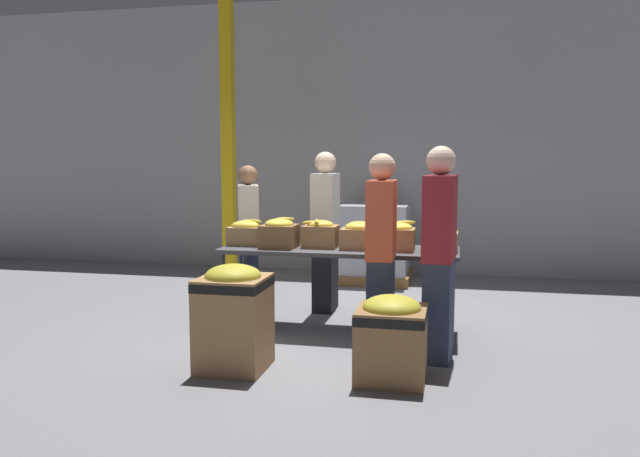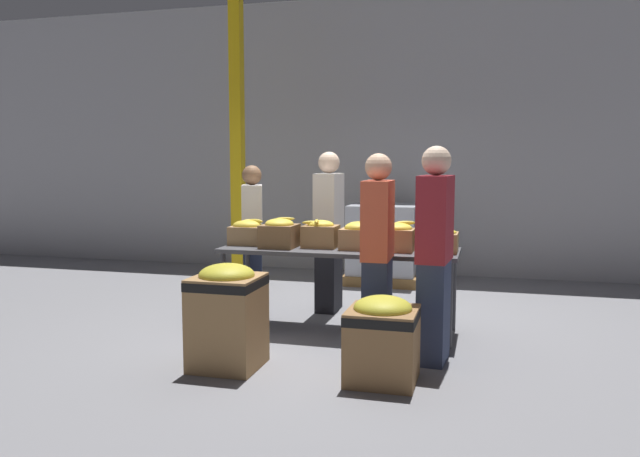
% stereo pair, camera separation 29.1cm
% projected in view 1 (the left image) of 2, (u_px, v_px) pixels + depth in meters
% --- Properties ---
extents(ground_plane, '(30.00, 30.00, 0.00)m').
position_uv_depth(ground_plane, '(339.00, 330.00, 6.09)').
color(ground_plane, gray).
extents(wall_back, '(16.00, 0.08, 4.00)m').
position_uv_depth(wall_back, '(381.00, 137.00, 9.10)').
color(wall_back, '#A8A8AD').
rests_on(wall_back, ground_plane).
extents(sorting_table, '(2.27, 0.75, 0.81)m').
position_uv_depth(sorting_table, '(339.00, 254.00, 6.01)').
color(sorting_table, '#4C4C51').
rests_on(sorting_table, ground_plane).
extents(banana_box_0, '(0.35, 0.28, 0.26)m').
position_uv_depth(banana_box_0, '(246.00, 233.00, 6.22)').
color(banana_box_0, tan).
rests_on(banana_box_0, sorting_table).
extents(banana_box_1, '(0.33, 0.33, 0.30)m').
position_uv_depth(banana_box_1, '(279.00, 233.00, 6.02)').
color(banana_box_1, olive).
rests_on(banana_box_1, sorting_table).
extents(banana_box_2, '(0.34, 0.29, 0.29)m').
position_uv_depth(banana_box_2, '(320.00, 234.00, 6.05)').
color(banana_box_2, '#A37A4C').
rests_on(banana_box_2, sorting_table).
extents(banana_box_3, '(0.33, 0.27, 0.27)m').
position_uv_depth(banana_box_3, '(359.00, 235.00, 5.93)').
color(banana_box_3, tan).
rests_on(banana_box_3, sorting_table).
extents(banana_box_4, '(0.34, 0.28, 0.29)m').
position_uv_depth(banana_box_4, '(397.00, 236.00, 5.84)').
color(banana_box_4, tan).
rests_on(banana_box_4, sorting_table).
extents(banana_box_5, '(0.33, 0.32, 0.25)m').
position_uv_depth(banana_box_5, '(440.00, 239.00, 5.80)').
color(banana_box_5, '#A37A4C').
rests_on(banana_box_5, sorting_table).
extents(volunteer_0, '(0.35, 0.48, 1.60)m').
position_uv_depth(volunteer_0, '(249.00, 239.00, 6.80)').
color(volunteer_0, '#2D3856').
rests_on(volunteer_0, ground_plane).
extents(volunteer_1, '(0.24, 0.47, 1.75)m').
position_uv_depth(volunteer_1, '(325.00, 232.00, 6.82)').
color(volunteer_1, black).
rests_on(volunteer_1, ground_plane).
extents(volunteer_2, '(0.28, 0.49, 1.77)m').
position_uv_depth(volunteer_2, '(439.00, 255.00, 5.10)').
color(volunteer_2, '#2D3856').
rests_on(volunteer_2, ground_plane).
extents(volunteer_3, '(0.24, 0.46, 1.71)m').
position_uv_depth(volunteer_3, '(381.00, 254.00, 5.35)').
color(volunteer_3, '#2D3856').
rests_on(volunteer_3, ground_plane).
extents(donation_bin_0, '(0.52, 0.52, 0.84)m').
position_uv_depth(donation_bin_0, '(234.00, 314.00, 4.92)').
color(donation_bin_0, '#A37A4C').
rests_on(donation_bin_0, ground_plane).
extents(donation_bin_1, '(0.52, 0.52, 0.65)m').
position_uv_depth(donation_bin_1, '(391.00, 335.00, 4.67)').
color(donation_bin_1, olive).
rests_on(donation_bin_1, ground_plane).
extents(support_pillar, '(0.16, 0.16, 4.00)m').
position_uv_depth(support_pillar, '(228.00, 134.00, 8.19)').
color(support_pillar, yellow).
rests_on(support_pillar, ground_plane).
extents(pallet_stack_0, '(0.98, 0.98, 1.06)m').
position_uv_depth(pallet_stack_0, '(375.00, 244.00, 8.54)').
color(pallet_stack_0, olive).
rests_on(pallet_stack_0, ground_plane).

